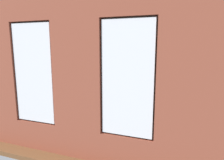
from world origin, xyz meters
TOP-DOWN VIEW (x-y plane):
  - ground_plane at (0.00, 0.00)m, footprint 6.23×5.54m
  - brick_wall_with_windows at (-0.00, 2.39)m, footprint 5.63×0.30m
  - white_wall_right at (2.77, 0.20)m, footprint 0.10×4.54m
  - couch_by_window at (-0.02, 1.74)m, footprint 1.72×0.87m
  - couch_left at (-2.12, 0.23)m, footprint 0.91×2.07m
  - coffee_table at (0.19, -0.32)m, footprint 1.50×0.72m
  - cup_ceramic at (0.19, -0.32)m, footprint 0.08×0.08m
  - candle_jar at (0.38, -0.42)m, footprint 0.08×0.08m
  - table_plant_small at (0.08, -0.22)m, footprint 0.13×0.13m
  - remote_black at (-0.22, -0.45)m, footprint 0.05×0.17m
  - media_console at (2.47, -0.08)m, footprint 1.04×0.42m
  - tv_flatscreen at (2.47, -0.09)m, footprint 1.02×0.20m
  - papasan_chair at (0.79, -1.70)m, footprint 1.16×1.16m
  - potted_plant_by_left_couch at (-1.72, -1.25)m, footprint 0.40×0.40m
  - potted_plant_between_couches at (-1.33, 1.69)m, footprint 0.47×0.47m
  - potted_plant_corner_far_left at (-2.28, 1.82)m, footprint 1.02×1.01m
  - potted_plant_beside_window_right at (2.15, 1.83)m, footprint 0.86×0.86m
  - potted_plant_near_tv at (1.92, 0.89)m, footprint 1.06×1.12m

SIDE VIEW (x-z plane):
  - ground_plane at x=0.00m, z-range -0.10..0.00m
  - media_console at x=2.47m, z-range 0.00..0.57m
  - couch_left at x=-2.12m, z-range -0.07..0.73m
  - couch_by_window at x=-0.02m, z-range -0.07..0.73m
  - coffee_table at x=0.19m, z-range 0.17..0.63m
  - potted_plant_by_left_couch at x=-1.72m, z-range 0.11..0.76m
  - papasan_chair at x=0.79m, z-range 0.10..0.81m
  - remote_black at x=-0.22m, z-range 0.46..0.48m
  - potted_plant_between_couches at x=-1.33m, z-range 0.10..0.86m
  - cup_ceramic at x=0.19m, z-range 0.46..0.55m
  - candle_jar at x=0.38m, z-range 0.46..0.59m
  - table_plant_small at x=0.08m, z-range 0.47..0.67m
  - potted_plant_beside_window_right at x=2.15m, z-range -0.03..1.28m
  - potted_plant_near_tv at x=1.92m, z-range 0.01..1.37m
  - potted_plant_corner_far_left at x=-2.28m, z-range 0.21..1.62m
  - tv_flatscreen at x=2.47m, z-range 0.57..1.31m
  - brick_wall_with_windows at x=0.00m, z-range 0.00..3.31m
  - white_wall_right at x=2.77m, z-range 0.00..3.31m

